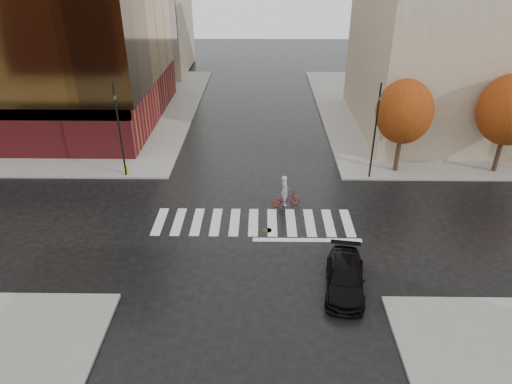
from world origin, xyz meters
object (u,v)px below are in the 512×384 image
at_px(fire_hydrant, 127,169).
at_px(traffic_light_ne, 376,127).
at_px(sedan, 345,277).
at_px(traffic_light_nw, 119,125).
at_px(cyclist, 285,196).

bearing_deg(fire_hydrant, traffic_light_ne, -0.68).
xyz_separation_m(sedan, traffic_light_ne, (3.53, 11.53, 3.18)).
bearing_deg(traffic_light_nw, traffic_light_ne, 104.61).
height_order(cyclist, traffic_light_ne, traffic_light_ne).
height_order(sedan, cyclist, cyclist).
distance_m(sedan, traffic_light_nw, 17.96).
bearing_deg(traffic_light_ne, sedan, 50.14).
distance_m(traffic_light_ne, fire_hydrant, 17.21).
bearing_deg(sedan, fire_hydrant, 147.24).
xyz_separation_m(cyclist, traffic_light_ne, (5.99, 3.86, 3.10)).
height_order(traffic_light_ne, fire_hydrant, traffic_light_ne).
bearing_deg(traffic_light_nw, cyclist, 85.16).
distance_m(cyclist, traffic_light_ne, 7.77).
relative_size(cyclist, fire_hydrant, 2.94).
bearing_deg(cyclist, fire_hydrant, 56.32).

